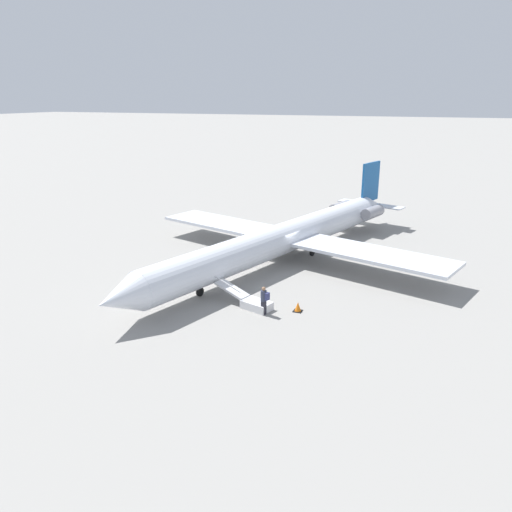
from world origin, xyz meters
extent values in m
plane|color=gray|center=(0.00, 0.00, 0.00)|extent=(600.00, 600.00, 0.00)
cylinder|color=silver|center=(0.00, 0.00, 1.85)|extent=(27.22, 10.29, 2.39)
cone|color=silver|center=(14.52, -4.38, 1.85)|extent=(3.19, 3.00, 2.34)
cone|color=silver|center=(-14.75, 4.45, 1.85)|extent=(3.65, 3.14, 2.34)
cube|color=#145193|center=(-14.15, 4.27, 4.36)|extent=(3.25, 1.15, 3.82)
cube|color=silver|center=(-14.47, 4.37, 2.09)|extent=(3.30, 6.81, 0.12)
cube|color=silver|center=(0.70, 7.11, 1.67)|extent=(7.02, 12.24, 0.24)
cube|color=silver|center=(-3.35, -6.31, 1.67)|extent=(7.02, 12.24, 0.24)
cylinder|color=gray|center=(-11.13, 5.11, 2.03)|extent=(3.05, 1.86, 1.07)
cylinder|color=gray|center=(-12.10, 1.90, 2.03)|extent=(3.05, 1.86, 1.07)
cylinder|color=black|center=(8.62, -2.60, 0.30)|extent=(0.61, 0.31, 0.59)
cylinder|color=gray|center=(8.62, -2.60, 0.68)|extent=(0.11, 0.11, 0.18)
cylinder|color=black|center=(-2.34, 1.83, 0.30)|extent=(0.61, 0.31, 0.59)
cylinder|color=gray|center=(-2.34, 1.83, 0.68)|extent=(0.11, 0.11, 0.18)
cylinder|color=black|center=(-2.96, -0.23, 0.30)|extent=(0.61, 0.31, 0.59)
cylinder|color=gray|center=(-2.96, -0.23, 0.68)|extent=(0.11, 0.11, 0.18)
cube|color=silver|center=(9.16, 1.56, 0.25)|extent=(1.57, 2.04, 0.50)
cube|color=silver|center=(8.58, -0.35, 0.79)|extent=(1.51, 2.40, 0.69)
cube|color=silver|center=(9.01, -0.48, 1.29)|extent=(0.70, 2.14, 0.63)
cube|color=#23232D|center=(9.71, 2.22, 0.42)|extent=(0.27, 0.33, 0.85)
cylinder|color=#33384C|center=(9.71, 2.22, 1.18)|extent=(0.36, 0.36, 0.65)
sphere|color=#936B4C|center=(9.71, 2.22, 1.62)|extent=(0.24, 0.24, 0.24)
cube|color=navy|center=(9.79, 2.48, 1.21)|extent=(0.32, 0.25, 0.44)
cube|color=black|center=(8.56, 3.99, 0.01)|extent=(0.53, 0.53, 0.03)
cone|color=orange|center=(8.56, 3.99, 0.29)|extent=(0.41, 0.41, 0.59)
camera|label=1|loc=(35.09, 11.88, 12.35)|focal=35.00mm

